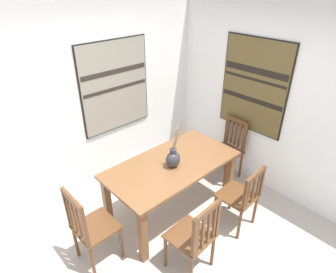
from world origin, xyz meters
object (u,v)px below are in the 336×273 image
(dining_table, at_px, (172,171))
(chair_3, at_px, (195,236))
(chair_0, at_px, (241,196))
(chair_2, at_px, (90,226))
(painting_on_back_wall, at_px, (115,86))
(centerpiece_vase, at_px, (173,158))
(chair_1, at_px, (229,148))
(painting_on_side_wall, at_px, (254,86))

(dining_table, relative_size, chair_3, 1.74)
(chair_0, distance_m, chair_2, 1.77)
(chair_3, bearing_deg, painting_on_back_wall, 77.31)
(centerpiece_vase, relative_size, chair_3, 0.68)
(chair_1, distance_m, chair_3, 1.82)
(chair_3, distance_m, painting_on_back_wall, 2.21)
(chair_3, bearing_deg, dining_table, 61.12)
(centerpiece_vase, xyz_separation_m, painting_on_back_wall, (0.03, 1.18, 0.58))
(painting_on_back_wall, bearing_deg, chair_1, -43.26)
(chair_3, bearing_deg, chair_0, 3.12)
(chair_0, height_order, painting_on_side_wall, painting_on_side_wall)
(centerpiece_vase, bearing_deg, dining_table, 57.71)
(painting_on_back_wall, bearing_deg, painting_on_side_wall, -42.44)
(chair_2, xyz_separation_m, chair_3, (0.72, -0.83, -0.01))
(chair_2, bearing_deg, chair_1, -0.61)
(chair_0, bearing_deg, chair_2, 153.94)
(chair_1, relative_size, chair_2, 0.97)
(centerpiece_vase, distance_m, chair_2, 1.19)
(chair_3, xyz_separation_m, painting_on_back_wall, (0.43, 1.93, 0.98))
(dining_table, distance_m, chair_2, 1.17)
(painting_on_back_wall, relative_size, painting_on_side_wall, 0.96)
(chair_2, distance_m, painting_on_back_wall, 1.87)
(painting_on_back_wall, xyz_separation_m, painting_on_side_wall, (1.40, -1.28, -0.00))
(centerpiece_vase, bearing_deg, painting_on_side_wall, -3.87)
(chair_2, distance_m, chair_3, 1.10)
(centerpiece_vase, relative_size, chair_0, 0.73)
(chair_1, relative_size, chair_3, 1.00)
(centerpiece_vase, bearing_deg, chair_3, -118.62)
(chair_0, bearing_deg, dining_table, 119.75)
(chair_0, height_order, chair_2, chair_2)
(centerpiece_vase, bearing_deg, chair_0, -56.30)
(chair_0, xyz_separation_m, chair_1, (0.76, 0.75, 0.03))
(chair_2, bearing_deg, dining_table, -1.11)
(centerpiece_vase, height_order, painting_on_side_wall, painting_on_side_wall)
(dining_table, height_order, painting_on_back_wall, painting_on_back_wall)
(chair_0, relative_size, chair_2, 0.90)
(chair_2, height_order, painting_on_side_wall, painting_on_side_wall)
(chair_1, bearing_deg, painting_on_back_wall, 136.74)
(centerpiece_vase, relative_size, chair_2, 0.66)
(centerpiece_vase, bearing_deg, painting_on_back_wall, 88.76)
(chair_0, xyz_separation_m, chair_3, (-0.88, -0.05, 0.02))
(chair_3, height_order, painting_on_side_wall, painting_on_side_wall)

